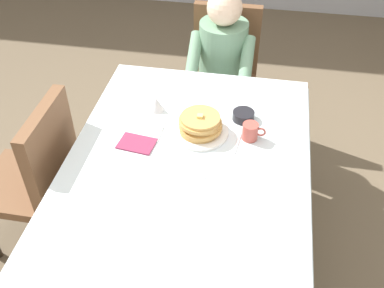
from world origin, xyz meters
name	(u,v)px	position (x,y,z in m)	size (l,w,h in m)	color
ground_plane	(188,257)	(0.00, 0.00, 0.00)	(14.00, 14.00, 0.00)	brown
dining_table_main	(187,175)	(0.00, 0.00, 0.65)	(1.12, 1.52, 0.74)	silver
chair_diner	(224,67)	(0.03, 1.17, 0.53)	(0.44, 0.45, 0.93)	brown
diner_person	(222,61)	(0.03, 1.01, 0.67)	(0.40, 0.43, 1.12)	gray
chair_left_side	(38,173)	(-0.77, 0.00, 0.53)	(0.45, 0.44, 0.93)	brown
plate_breakfast	(200,132)	(0.03, 0.21, 0.75)	(0.28, 0.28, 0.02)	white
breakfast_stack	(200,124)	(0.03, 0.21, 0.80)	(0.21, 0.21, 0.09)	tan
cup_coffee	(251,132)	(0.27, 0.21, 0.78)	(0.11, 0.08, 0.08)	#B24C42
bowl_butter	(243,116)	(0.22, 0.35, 0.76)	(0.11, 0.11, 0.04)	black
syrup_pitcher	(156,104)	(-0.23, 0.35, 0.78)	(0.08, 0.08, 0.07)	silver
fork_left_of_plate	(161,131)	(-0.16, 0.19, 0.74)	(0.18, 0.01, 0.01)	silver
knife_right_of_plate	(238,140)	(0.22, 0.19, 0.74)	(0.20, 0.01, 0.01)	silver
spoon_near_edge	(193,174)	(0.05, -0.08, 0.74)	(0.15, 0.01, 0.01)	silver
napkin_folded	(137,144)	(-0.25, 0.07, 0.74)	(0.17, 0.12, 0.01)	#8C2D4C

